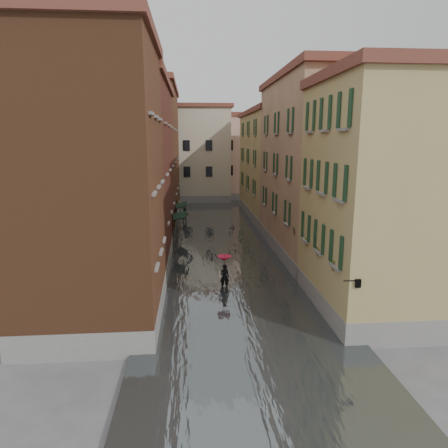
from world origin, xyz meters
name	(u,v)px	position (x,y,z in m)	size (l,w,h in m)	color
ground	(236,298)	(0.00, 0.00, 0.00)	(120.00, 120.00, 0.00)	#555557
floodwater	(220,240)	(0.00, 13.00, 0.10)	(10.00, 60.00, 0.20)	#484F50
building_left_near	(93,189)	(-7.00, -2.00, 6.50)	(6.00, 8.00, 13.00)	brown
building_left_mid	(129,174)	(-7.00, 9.00, 6.25)	(6.00, 14.00, 12.50)	#55291B
building_left_far	(149,156)	(-7.00, 24.00, 7.00)	(6.00, 16.00, 14.00)	brown
building_right_near	(380,201)	(7.00, -2.00, 5.75)	(6.00, 8.00, 11.50)	tan
building_right_mid	(314,170)	(7.00, 9.00, 6.50)	(6.00, 14.00, 13.00)	tan
building_right_far	(274,167)	(7.00, 24.00, 5.75)	(6.00, 16.00, 11.50)	tan
building_end_cream	(187,156)	(-3.00, 38.00, 6.50)	(12.00, 9.00, 13.00)	#BBB095
building_end_pink	(246,158)	(6.00, 40.00, 6.00)	(10.00, 9.00, 12.00)	#CCA98F
awning_near	(179,217)	(-3.49, 11.91, 2.47)	(1.09, 3.00, 2.80)	black
awning_far	(181,206)	(-3.49, 17.36, 2.46)	(1.09, 2.79, 2.80)	black
wall_lantern	(357,283)	(4.33, -6.00, 3.01)	(0.71, 0.22, 0.35)	black
window_planters	(308,234)	(4.12, 0.48, 3.51)	(0.59, 10.36, 0.84)	#9C6533
pedestrian_main	(224,270)	(-0.54, 1.43, 1.23)	(0.89, 0.89, 2.06)	black
pedestrian_far	(185,215)	(-3.14, 21.08, 0.84)	(0.82, 0.64, 1.68)	black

